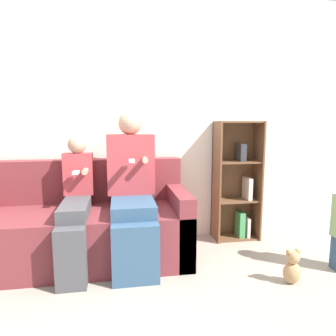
{
  "coord_description": "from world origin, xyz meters",
  "views": [
    {
      "loc": [
        0.06,
        -2.2,
        1.24
      ],
      "look_at": [
        0.52,
        0.55,
        0.82
      ],
      "focal_mm": 32.0,
      "sensor_mm": 36.0,
      "label": 1
    }
  ],
  "objects_px": {
    "couch": "(84,227)",
    "bookshelf": "(237,184)",
    "adult_seated": "(132,185)",
    "teddy_bear": "(292,267)",
    "child_seated": "(75,203)"
  },
  "relations": [
    {
      "from": "couch",
      "to": "child_seated",
      "type": "relative_size",
      "value": 1.65
    },
    {
      "from": "couch",
      "to": "bookshelf",
      "type": "relative_size",
      "value": 1.48
    },
    {
      "from": "couch",
      "to": "child_seated",
      "type": "height_order",
      "value": "child_seated"
    },
    {
      "from": "child_seated",
      "to": "teddy_bear",
      "type": "xyz_separation_m",
      "value": [
        1.68,
        -0.55,
        -0.44
      ]
    },
    {
      "from": "bookshelf",
      "to": "teddy_bear",
      "type": "bearing_deg",
      "value": -86.63
    },
    {
      "from": "couch",
      "to": "teddy_bear",
      "type": "relative_size",
      "value": 6.7
    },
    {
      "from": "bookshelf",
      "to": "adult_seated",
      "type": "bearing_deg",
      "value": -160.79
    },
    {
      "from": "adult_seated",
      "to": "child_seated",
      "type": "height_order",
      "value": "adult_seated"
    },
    {
      "from": "couch",
      "to": "bookshelf",
      "type": "bearing_deg",
      "value": 10.9
    },
    {
      "from": "adult_seated",
      "to": "teddy_bear",
      "type": "height_order",
      "value": "adult_seated"
    },
    {
      "from": "couch",
      "to": "bookshelf",
      "type": "xyz_separation_m",
      "value": [
        1.58,
        0.3,
        0.29
      ]
    },
    {
      "from": "child_seated",
      "to": "teddy_bear",
      "type": "height_order",
      "value": "child_seated"
    },
    {
      "from": "adult_seated",
      "to": "child_seated",
      "type": "bearing_deg",
      "value": -173.22
    },
    {
      "from": "child_seated",
      "to": "teddy_bear",
      "type": "distance_m",
      "value": 1.83
    },
    {
      "from": "child_seated",
      "to": "adult_seated",
      "type": "bearing_deg",
      "value": 6.78
    }
  ]
}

